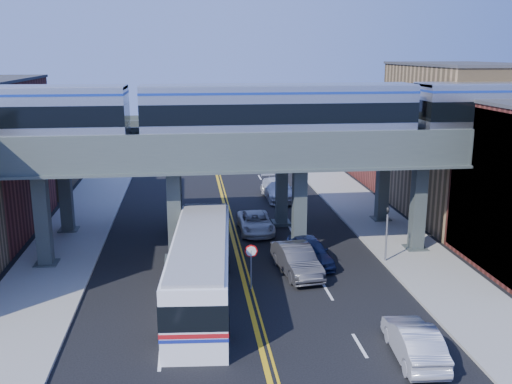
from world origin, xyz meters
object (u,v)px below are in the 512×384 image
at_px(stop_sign, 251,259).
at_px(transit_bus, 201,269).
at_px(car_lane_d, 278,189).
at_px(car_lane_c, 256,223).
at_px(transit_train, 278,112).
at_px(car_parked_curb, 414,341).
at_px(traffic_signal, 387,228).
at_px(car_lane_a, 310,251).
at_px(car_lane_b, 297,260).

height_order(stop_sign, transit_bus, transit_bus).
distance_m(stop_sign, transit_bus, 3.04).
bearing_deg(transit_bus, car_lane_d, -15.35).
relative_size(transit_bus, car_lane_c, 2.64).
bearing_deg(car_lane_c, transit_train, -82.73).
xyz_separation_m(car_lane_d, car_parked_curb, (1.50, -28.13, -0.09)).
relative_size(traffic_signal, car_lane_d, 0.67).
xyz_separation_m(traffic_signal, car_parked_curb, (-2.70, -11.31, -1.50)).
height_order(transit_bus, car_parked_curb, transit_bus).
bearing_deg(car_parked_curb, car_lane_a, -75.56).
height_order(transit_bus, car_lane_d, transit_bus).
bearing_deg(traffic_signal, car_lane_c, 135.14).
xyz_separation_m(car_lane_b, car_parked_curb, (3.22, -10.24, -0.07)).
height_order(transit_train, stop_sign, transit_train).
xyz_separation_m(transit_train, transit_bus, (-5.09, -6.16, -7.66)).
distance_m(transit_bus, car_lane_c, 12.35).
relative_size(transit_train, car_lane_d, 8.43).
height_order(car_lane_b, car_parked_curb, car_lane_b).
bearing_deg(transit_bus, transit_train, -35.21).
distance_m(transit_bus, car_lane_a, 8.38).
relative_size(transit_bus, car_lane_d, 2.23).
relative_size(car_lane_b, car_parked_curb, 1.09).
xyz_separation_m(traffic_signal, car_lane_d, (-4.20, 16.81, -1.41)).
bearing_deg(car_lane_c, traffic_signal, -45.82).
xyz_separation_m(stop_sign, car_lane_d, (4.70, 19.81, -0.87)).
xyz_separation_m(stop_sign, car_parked_curb, (6.20, -8.31, -0.96)).
bearing_deg(stop_sign, car_lane_d, 76.66).
distance_m(car_lane_b, car_lane_c, 8.57).
bearing_deg(car_lane_a, traffic_signal, -13.22).
bearing_deg(traffic_signal, transit_train, 163.20).
bearing_deg(stop_sign, car_lane_c, 81.76).
distance_m(transit_train, stop_sign, 9.45).
relative_size(car_lane_a, car_lane_d, 0.80).
distance_m(stop_sign, car_parked_curb, 10.41).
relative_size(car_lane_b, car_lane_d, 0.86).
bearing_deg(traffic_signal, car_lane_a, 174.53).
bearing_deg(car_lane_a, transit_train, 132.26).
distance_m(transit_train, traffic_signal, 9.95).
bearing_deg(car_lane_c, car_parked_curb, -76.83).
xyz_separation_m(traffic_signal, transit_bus, (-11.71, -4.16, -0.51)).
bearing_deg(transit_bus, car_lane_c, -16.16).
bearing_deg(transit_train, traffic_signal, -16.80).
height_order(car_lane_b, car_lane_c, car_lane_b).
bearing_deg(car_parked_curb, traffic_signal, -99.04).
xyz_separation_m(transit_bus, car_lane_c, (4.31, 11.52, -1.07)).
relative_size(transit_train, traffic_signal, 12.62).
distance_m(stop_sign, car_lane_d, 20.38).
height_order(stop_sign, car_lane_d, stop_sign).
xyz_separation_m(traffic_signal, car_lane_c, (-7.40, 7.36, -1.58)).
relative_size(transit_train, car_lane_c, 9.99).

